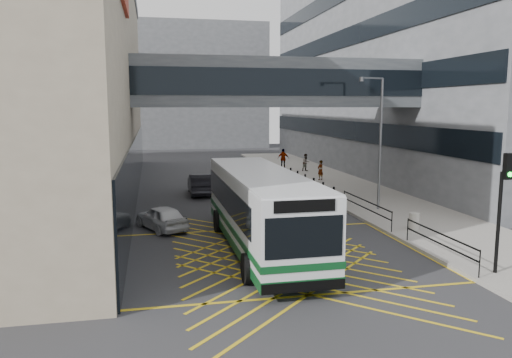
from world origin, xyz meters
TOP-DOWN VIEW (x-y plane):
  - ground at (0.00, 0.00)m, footprint 120.00×120.00m
  - building_right at (23.98, 24.00)m, footprint 24.09×44.00m
  - building_far at (-2.00, 60.00)m, footprint 28.00×16.00m
  - skybridge at (3.00, 12.00)m, footprint 20.00×4.10m
  - pavement at (9.00, 15.00)m, footprint 6.00×54.00m
  - box_junction at (0.00, 0.00)m, footprint 12.00×9.00m
  - bus at (-0.44, 1.02)m, footprint 3.10×12.02m
  - car_white at (-4.50, 5.38)m, footprint 3.09×4.22m
  - car_dark at (-1.66, 15.02)m, footprint 1.80×4.57m
  - car_silver at (2.25, 21.65)m, footprint 2.44×4.28m
  - traffic_light at (7.09, -4.25)m, footprint 0.32×0.51m
  - street_lamp at (7.73, 7.07)m, footprint 1.69×0.65m
  - litter_bin at (7.42, 2.22)m, footprint 0.48×0.48m
  - kerb_railings at (6.15, 1.78)m, footprint 0.05×12.54m
  - bollards at (6.25, 15.00)m, footprint 0.14×10.14m
  - pedestrian_a at (8.43, 18.87)m, footprint 0.76×0.69m
  - pedestrian_b at (8.95, 24.39)m, footprint 0.88×0.69m
  - pedestrian_c at (7.39, 26.63)m, footprint 1.21×0.79m

SIDE VIEW (x-z plane):
  - ground at x=0.00m, z-range 0.00..0.00m
  - box_junction at x=0.00m, z-range 0.00..0.01m
  - pavement at x=9.00m, z-range 0.00..0.16m
  - litter_bin at x=7.42m, z-range 0.16..0.99m
  - bollards at x=6.25m, z-range 0.16..1.06m
  - car_white at x=-4.50m, z-range 0.00..1.24m
  - car_silver at x=2.25m, z-range 0.00..1.25m
  - car_dark at x=-1.66m, z-range 0.00..1.43m
  - kerb_railings at x=6.15m, z-range 0.38..1.38m
  - pedestrian_b at x=8.95m, z-range 0.16..1.74m
  - pedestrian_a at x=8.43m, z-range 0.16..1.74m
  - pedestrian_c at x=7.39m, z-range 0.16..2.04m
  - bus at x=-0.44m, z-range 0.12..3.48m
  - traffic_light at x=7.09m, z-range 0.81..5.13m
  - street_lamp at x=7.73m, z-range 0.68..8.18m
  - skybridge at x=3.00m, z-range 6.00..9.00m
  - building_far at x=-2.00m, z-range 0.00..18.00m
  - building_right at x=23.98m, z-range 0.00..20.00m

